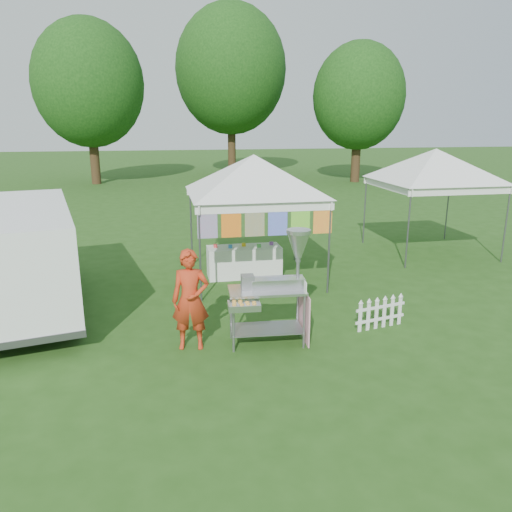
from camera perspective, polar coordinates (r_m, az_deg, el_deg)
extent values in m
plane|color=#244B15|center=(9.17, 3.86, -9.01)|extent=(120.00, 120.00, 0.00)
cylinder|color=#59595E|center=(10.54, -6.41, 0.23)|extent=(0.04, 0.04, 2.10)
cylinder|color=#59595E|center=(11.11, 8.34, 0.95)|extent=(0.04, 0.04, 2.10)
cylinder|color=#59595E|center=(13.30, -7.42, 3.34)|extent=(0.04, 0.04, 2.10)
cylinder|color=#59595E|center=(13.75, 4.50, 3.82)|extent=(0.04, 0.04, 2.10)
cube|color=white|center=(10.53, 1.19, 5.61)|extent=(3.00, 0.03, 0.22)
cube|color=white|center=(13.29, -1.39, 7.62)|extent=(3.00, 0.03, 0.22)
pyramid|color=white|center=(11.80, -0.25, 11.54)|extent=(4.24, 4.24, 0.90)
cylinder|color=#59595E|center=(10.52, 1.19, 6.04)|extent=(3.00, 0.03, 0.03)
cube|color=#2EAEA2|center=(10.40, -5.59, 3.90)|extent=(0.42, 0.01, 0.70)
cube|color=#E04818|center=(10.45, -2.85, 4.02)|extent=(0.42, 0.01, 0.70)
cube|color=orange|center=(10.53, -0.15, 4.12)|extent=(0.42, 0.01, 0.70)
cube|color=purple|center=(10.64, 2.50, 4.22)|extent=(0.42, 0.01, 0.70)
cube|color=#19962C|center=(10.76, 5.10, 4.30)|extent=(0.42, 0.01, 0.70)
cube|color=red|center=(10.91, 7.63, 4.37)|extent=(0.42, 0.01, 0.70)
cylinder|color=#59595E|center=(13.50, 16.99, 2.98)|extent=(0.04, 0.04, 2.10)
cylinder|color=#59595E|center=(15.03, 26.65, 3.22)|extent=(0.04, 0.04, 2.10)
cylinder|color=#59595E|center=(16.02, 12.32, 5.14)|extent=(0.04, 0.04, 2.10)
cylinder|color=#59595E|center=(17.32, 21.04, 5.22)|extent=(0.04, 0.04, 2.10)
cube|color=white|center=(14.06, 22.46, 6.90)|extent=(3.00, 0.03, 0.22)
cube|color=white|center=(16.49, 17.10, 8.44)|extent=(3.00, 0.03, 0.22)
pyramid|color=white|center=(15.18, 19.91, 11.48)|extent=(4.24, 4.24, 0.90)
cylinder|color=#59595E|center=(14.05, 22.50, 7.22)|extent=(3.00, 0.03, 0.03)
cylinder|color=#352413|center=(32.35, -18.02, 11.34)|extent=(0.56, 0.56, 3.96)
ellipsoid|color=#29601A|center=(32.37, -18.61, 18.18)|extent=(6.40, 6.40, 7.36)
cylinder|color=#352413|center=(36.47, -2.79, 13.10)|extent=(0.56, 0.56, 4.84)
ellipsoid|color=#29601A|center=(36.60, -2.89, 20.52)|extent=(7.60, 7.60, 8.74)
cylinder|color=#352413|center=(32.51, 11.36, 11.41)|extent=(0.56, 0.56, 3.52)
ellipsoid|color=#29601A|center=(32.48, 11.69, 17.47)|extent=(5.60, 5.60, 6.44)
cylinder|color=gray|center=(8.35, -2.60, -7.86)|extent=(0.05, 0.05, 0.97)
cylinder|color=gray|center=(8.52, 5.53, -7.44)|extent=(0.05, 0.05, 0.97)
cylinder|color=gray|center=(8.85, -2.89, -6.48)|extent=(0.05, 0.05, 0.97)
cylinder|color=gray|center=(9.01, 4.77, -6.12)|extent=(0.05, 0.05, 0.97)
cube|color=gray|center=(8.74, 1.23, -8.28)|extent=(1.27, 0.70, 0.02)
cube|color=#B7B7BC|center=(8.49, 1.26, -3.93)|extent=(1.34, 0.73, 0.04)
cube|color=#B7B7BC|center=(8.54, 2.50, -3.10)|extent=(0.93, 0.33, 0.16)
cube|color=gray|center=(8.46, -0.97, -3.00)|extent=(0.23, 0.25, 0.24)
cylinder|color=gray|center=(8.49, 4.83, -0.54)|extent=(0.06, 0.06, 0.97)
cone|color=#B7B7BC|center=(8.42, 4.88, 1.23)|extent=(0.41, 0.41, 0.43)
cylinder|color=#B7B7BC|center=(8.36, 4.91, 2.81)|extent=(0.44, 0.44, 0.06)
cube|color=#B7B7BC|center=(8.09, -1.37, -5.72)|extent=(0.54, 0.36, 0.11)
cube|color=pink|center=(8.78, 5.53, -6.74)|extent=(0.07, 0.81, 0.88)
cube|color=white|center=(8.27, 5.65, -3.57)|extent=(0.03, 0.15, 0.19)
imported|color=#BA3216|center=(8.43, -7.50, -4.99)|extent=(0.68, 0.49, 1.73)
cube|color=white|center=(10.97, -25.66, 0.44)|extent=(3.05, 5.39, 1.78)
cube|color=#59595E|center=(11.21, -25.14, -3.95)|extent=(3.08, 5.44, 0.12)
cube|color=white|center=(13.19, -25.14, 0.85)|extent=(2.03, 1.10, 0.91)
cube|color=black|center=(11.48, -20.65, 3.27)|extent=(0.61, 2.73, 0.56)
cube|color=black|center=(13.41, -25.46, 4.36)|extent=(1.69, 0.39, 0.56)
cylinder|color=black|center=(9.66, -20.06, -6.44)|extent=(0.36, 0.72, 0.69)
cylinder|color=black|center=(12.75, -20.97, -1.34)|extent=(0.36, 0.72, 0.69)
cube|color=white|center=(9.37, 11.81, -6.91)|extent=(0.07, 0.03, 0.56)
cube|color=white|center=(9.47, 12.71, -6.72)|extent=(0.07, 0.03, 0.56)
cube|color=white|center=(9.57, 13.59, -6.53)|extent=(0.07, 0.03, 0.56)
cube|color=white|center=(9.68, 14.45, -6.35)|extent=(0.07, 0.03, 0.56)
cube|color=white|center=(9.78, 15.28, -6.17)|extent=(0.07, 0.03, 0.56)
cube|color=white|center=(9.89, 16.10, -5.99)|extent=(0.07, 0.03, 0.56)
cube|color=white|center=(9.66, 13.98, -6.99)|extent=(1.06, 0.26, 0.05)
cube|color=white|center=(9.57, 14.07, -5.66)|extent=(1.06, 0.26, 0.05)
cube|color=white|center=(12.37, -1.36, -0.63)|extent=(1.80, 0.70, 0.76)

